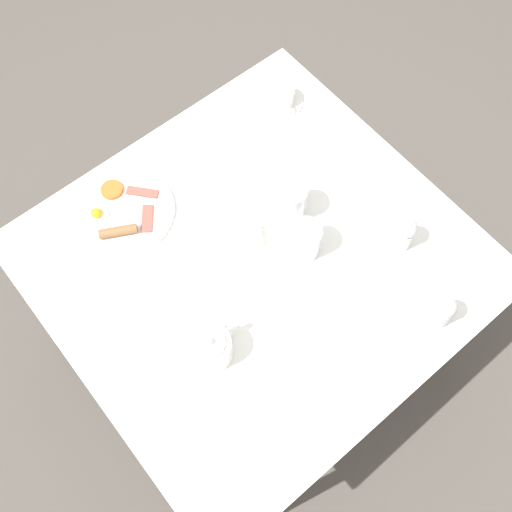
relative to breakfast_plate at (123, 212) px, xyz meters
name	(u,v)px	position (x,y,z in m)	size (l,w,h in m)	color
ground_plane	(256,339)	(0.20, -0.34, -0.75)	(8.00, 8.00, 0.00)	#4C4742
table	(256,269)	(0.20, -0.34, -0.08)	(1.08, 1.04, 0.74)	white
breakfast_plate	(123,212)	(0.00, 0.00, 0.00)	(0.28, 0.28, 0.04)	white
teapot_near	(212,348)	(-0.05, -0.47, 0.04)	(0.19, 0.10, 0.12)	white
teacup_with_saucer_left	(281,97)	(0.59, 0.01, 0.02)	(0.14, 0.14, 0.06)	white
water_glass_tall	(291,202)	(0.36, -0.30, 0.05)	(0.08, 0.08, 0.13)	white
water_glass_short	(305,240)	(0.31, -0.40, 0.05)	(0.08, 0.08, 0.12)	white
creamer_jug	(251,236)	(0.22, -0.29, 0.02)	(0.08, 0.06, 0.06)	white
pepper_grinder	(404,234)	(0.52, -0.56, 0.06)	(0.05, 0.05, 0.12)	#BCBCC1
salt_grinder	(443,312)	(0.44, -0.77, 0.06)	(0.05, 0.05, 0.12)	#BCBCC1
fork_by_plate	(96,311)	(-0.22, -0.20, -0.01)	(0.16, 0.11, 0.00)	silver
knife_by_plate	(214,169)	(0.28, -0.05, -0.01)	(0.21, 0.07, 0.00)	silver
spoon_for_tea	(320,347)	(0.16, -0.63, -0.01)	(0.08, 0.16, 0.00)	silver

